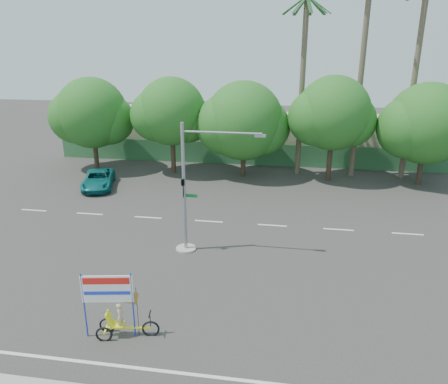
# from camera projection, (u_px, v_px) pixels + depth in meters

# --- Properties ---
(ground) EXTENTS (120.00, 120.00, 0.00)m
(ground) POSITION_uv_depth(u_px,v_px,m) (219.00, 293.00, 19.84)
(ground) COLOR #33302D
(ground) RESTS_ON ground
(fence) EXTENTS (38.00, 0.08, 2.00)m
(fence) POSITION_uv_depth(u_px,v_px,m) (259.00, 155.00, 39.53)
(fence) COLOR #336B3D
(fence) RESTS_ON ground
(building_left) EXTENTS (12.00, 8.00, 4.00)m
(building_left) POSITION_uv_depth(u_px,v_px,m) (165.00, 130.00, 44.88)
(building_left) COLOR #B4AD8F
(building_left) RESTS_ON ground
(building_right) EXTENTS (14.00, 8.00, 3.60)m
(building_right) POSITION_uv_depth(u_px,v_px,m) (345.00, 138.00, 42.27)
(building_right) COLOR #B4AD8F
(building_right) RESTS_ON ground
(tree_far_left) EXTENTS (7.14, 6.00, 7.96)m
(tree_far_left) POSITION_uv_depth(u_px,v_px,m) (91.00, 115.00, 37.11)
(tree_far_left) COLOR #473828
(tree_far_left) RESTS_ON ground
(tree_left) EXTENTS (6.66, 5.60, 8.07)m
(tree_left) POSITION_uv_depth(u_px,v_px,m) (171.00, 114.00, 35.97)
(tree_left) COLOR #473828
(tree_left) RESTS_ON ground
(tree_center) EXTENTS (7.62, 6.40, 7.85)m
(tree_center) POSITION_uv_depth(u_px,v_px,m) (243.00, 123.00, 35.28)
(tree_center) COLOR #473828
(tree_center) RESTS_ON ground
(tree_right) EXTENTS (6.90, 5.80, 8.36)m
(tree_right) POSITION_uv_depth(u_px,v_px,m) (332.00, 116.00, 33.98)
(tree_right) COLOR #473828
(tree_right) RESTS_ON ground
(tree_far_right) EXTENTS (7.38, 6.20, 7.94)m
(tree_far_right) POSITION_uv_depth(u_px,v_px,m) (426.00, 126.00, 33.14)
(tree_far_right) COLOR #473828
(tree_far_right) RESTS_ON ground
(palm_tall) EXTENTS (3.73, 3.79, 17.45)m
(palm_tall) POSITION_uv_depth(u_px,v_px,m) (364.00, 45.00, 33.34)
(palm_tall) COLOR #70604C
(palm_tall) RESTS_ON ground
(palm_mid) EXTENTS (3.73, 3.79, 15.45)m
(palm_mid) POSITION_uv_depth(u_px,v_px,m) (417.00, 60.00, 33.10)
(palm_mid) COLOR #70604C
(palm_mid) RESTS_ON ground
(palm_short) EXTENTS (3.73, 3.79, 14.45)m
(palm_short) POSITION_uv_depth(u_px,v_px,m) (303.00, 66.00, 34.54)
(palm_short) COLOR #70604C
(palm_short) RESTS_ON ground
(traffic_signal) EXTENTS (4.72, 1.10, 7.00)m
(traffic_signal) POSITION_uv_depth(u_px,v_px,m) (190.00, 200.00, 22.90)
(traffic_signal) COLOR gray
(traffic_signal) RESTS_ON ground
(trike_billboard) EXTENTS (2.82, 0.91, 2.80)m
(trike_billboard) POSITION_uv_depth(u_px,v_px,m) (116.00, 311.00, 16.59)
(trike_billboard) COLOR black
(trike_billboard) RESTS_ON ground
(pickup_truck) EXTENTS (3.44, 5.12, 1.30)m
(pickup_truck) POSITION_uv_depth(u_px,v_px,m) (98.00, 179.00, 33.67)
(pickup_truck) COLOR #0F696A
(pickup_truck) RESTS_ON ground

